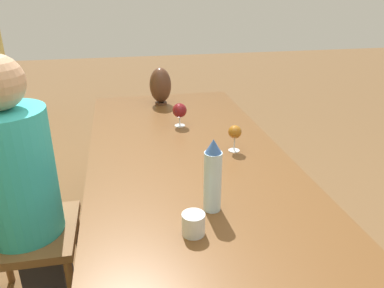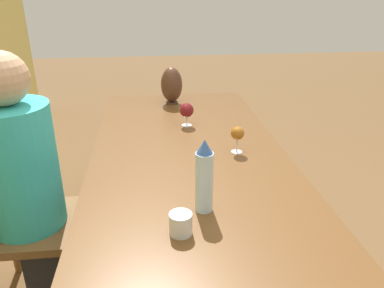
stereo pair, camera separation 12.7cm
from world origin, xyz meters
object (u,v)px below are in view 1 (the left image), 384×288
vase (160,85)px  chair_far (8,223)px  water_bottle (212,176)px  person_far (21,187)px  water_tumbler (193,224)px  wine_glass_6 (235,133)px  wine_glass_2 (180,111)px

vase → chair_far: 1.29m
water_bottle → chair_far: 1.01m
person_far → water_bottle: bearing=-117.8°
water_tumbler → wine_glass_6: 0.70m
wine_glass_6 → wine_glass_2: bearing=27.6°
water_tumbler → chair_far: (0.53, 0.75, -0.27)m
water_bottle → vase: bearing=1.3°
vase → wine_glass_6: 0.88m
water_bottle → wine_glass_6: bearing=-26.0°
vase → person_far: (-0.92, 0.73, -0.18)m
wine_glass_2 → vase: bearing=7.5°
water_bottle → water_tumbler: bearing=143.9°
vase → person_far: person_far is taller
vase → wine_glass_6: bearing=-162.4°
water_tumbler → wine_glass_2: wine_glass_2 is taller
wine_glass_6 → chair_far: (-0.08, 1.09, -0.33)m
vase → person_far: size_ratio=0.20×
wine_glass_6 → person_far: 1.01m
vase → wine_glass_2: size_ratio=1.85×
water_tumbler → water_bottle: bearing=-36.1°
water_bottle → person_far: 0.88m
water_bottle → wine_glass_2: size_ratio=2.07×
water_tumbler → wine_glass_2: bearing=-6.9°
water_tumbler → wine_glass_2: 1.03m
water_tumbler → wine_glass_2: size_ratio=0.58×
chair_far → vase: bearing=-41.6°
water_tumbler → wine_glass_6: wine_glass_6 is taller
vase → wine_glass_2: vase is taller
water_tumbler → person_far: 0.86m
wine_glass_2 → wine_glass_6: wine_glass_2 is taller
chair_far → water_tumbler: bearing=-125.3°
vase → chair_far: vase is taller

